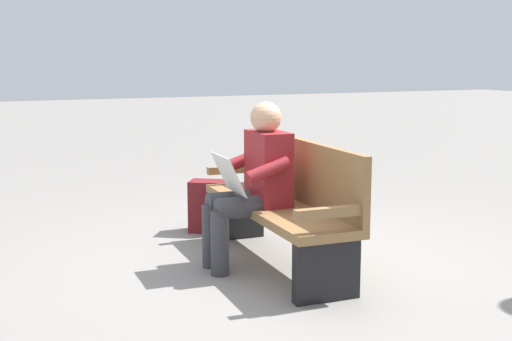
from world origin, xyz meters
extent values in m
plane|color=gray|center=(0.00, 0.00, 0.00)|extent=(40.00, 40.00, 0.00)
cube|color=olive|center=(0.00, 0.00, 0.42)|extent=(1.82, 0.56, 0.06)
cube|color=olive|center=(-0.01, -0.21, 0.68)|extent=(1.80, 0.13, 0.45)
cube|color=olive|center=(-0.85, 0.04, 0.57)|extent=(0.08, 0.48, 0.06)
cube|color=olive|center=(0.85, -0.04, 0.57)|extent=(0.08, 0.48, 0.06)
cube|color=black|center=(-0.80, 0.04, 0.20)|extent=(0.10, 0.44, 0.39)
cube|color=black|center=(0.80, -0.04, 0.20)|extent=(0.10, 0.44, 0.39)
cube|color=maroon|center=(0.02, 0.05, 0.71)|extent=(0.41, 0.24, 0.52)
sphere|color=tan|center=(0.02, 0.07, 1.07)|extent=(0.22, 0.22, 0.22)
cylinder|color=#38383D|center=(-0.07, 0.26, 0.47)|extent=(0.17, 0.43, 0.15)
cylinder|color=#38383D|center=(0.13, 0.25, 0.47)|extent=(0.17, 0.43, 0.15)
cylinder|color=#38383D|center=(-0.06, 0.45, 0.23)|extent=(0.13, 0.13, 0.45)
cylinder|color=#38383D|center=(0.14, 0.44, 0.23)|extent=(0.13, 0.13, 0.45)
cylinder|color=maroon|center=(-0.21, 0.16, 0.74)|extent=(0.10, 0.32, 0.18)
cylinder|color=maroon|center=(0.27, 0.14, 0.74)|extent=(0.10, 0.32, 0.18)
cube|color=silver|center=(0.04, 0.35, 0.68)|extent=(0.41, 0.15, 0.27)
cube|color=maroon|center=(1.11, 0.10, 0.22)|extent=(0.36, 0.39, 0.44)
cube|color=maroon|center=(1.21, 0.03, 0.15)|extent=(0.16, 0.21, 0.20)
camera|label=1|loc=(-4.37, 2.11, 1.49)|focal=48.78mm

